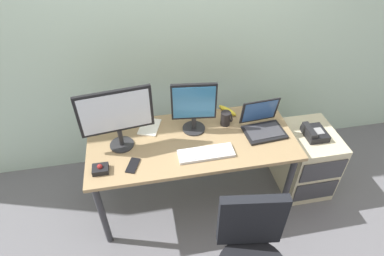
{
  "coord_description": "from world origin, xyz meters",
  "views": [
    {
      "loc": [
        -0.33,
        -1.78,
        2.39
      ],
      "look_at": [
        0.0,
        0.0,
        0.84
      ],
      "focal_mm": 30.01,
      "sensor_mm": 36.0,
      "label": 1
    }
  ],
  "objects_px": {
    "monitor_main": "(116,115)",
    "banana": "(227,110)",
    "coffee_mug": "(226,118)",
    "cell_phone": "(133,165)",
    "paper_notepad": "(149,127)",
    "file_cabinet": "(305,160)",
    "desk_phone": "(314,133)",
    "trackball_mouse": "(100,169)",
    "laptop": "(263,124)",
    "keyboard": "(206,153)",
    "monitor_side": "(194,106)"
  },
  "relations": [
    {
      "from": "file_cabinet",
      "to": "banana",
      "type": "relative_size",
      "value": 3.18
    },
    {
      "from": "keyboard",
      "to": "banana",
      "type": "distance_m",
      "value": 0.54
    },
    {
      "from": "monitor_side",
      "to": "cell_phone",
      "type": "bearing_deg",
      "value": -147.88
    },
    {
      "from": "monitor_side",
      "to": "trackball_mouse",
      "type": "relative_size",
      "value": 3.85
    },
    {
      "from": "desk_phone",
      "to": "monitor_main",
      "type": "bearing_deg",
      "value": 178.15
    },
    {
      "from": "keyboard",
      "to": "cell_phone",
      "type": "height_order",
      "value": "keyboard"
    },
    {
      "from": "banana",
      "to": "file_cabinet",
      "type": "bearing_deg",
      "value": -22.48
    },
    {
      "from": "monitor_main",
      "to": "trackball_mouse",
      "type": "height_order",
      "value": "monitor_main"
    },
    {
      "from": "paper_notepad",
      "to": "banana",
      "type": "height_order",
      "value": "banana"
    },
    {
      "from": "file_cabinet",
      "to": "banana",
      "type": "xyz_separation_m",
      "value": [
        -0.68,
        0.28,
        0.44
      ]
    },
    {
      "from": "monitor_main",
      "to": "banana",
      "type": "xyz_separation_m",
      "value": [
        0.89,
        0.25,
        -0.27
      ]
    },
    {
      "from": "coffee_mug",
      "to": "desk_phone",
      "type": "bearing_deg",
      "value": -11.6
    },
    {
      "from": "laptop",
      "to": "paper_notepad",
      "type": "xyz_separation_m",
      "value": [
        -0.88,
        0.19,
        -0.05
      ]
    },
    {
      "from": "coffee_mug",
      "to": "monitor_side",
      "type": "bearing_deg",
      "value": -176.88
    },
    {
      "from": "monitor_main",
      "to": "paper_notepad",
      "type": "bearing_deg",
      "value": 37.39
    },
    {
      "from": "monitor_main",
      "to": "banana",
      "type": "relative_size",
      "value": 2.73
    },
    {
      "from": "desk_phone",
      "to": "trackball_mouse",
      "type": "relative_size",
      "value": 1.82
    },
    {
      "from": "monitor_side",
      "to": "paper_notepad",
      "type": "xyz_separation_m",
      "value": [
        -0.35,
        0.08,
        -0.23
      ]
    },
    {
      "from": "desk_phone",
      "to": "coffee_mug",
      "type": "bearing_deg",
      "value": 168.4
    },
    {
      "from": "desk_phone",
      "to": "trackball_mouse",
      "type": "xyz_separation_m",
      "value": [
        -1.71,
        -0.19,
        0.11
      ]
    },
    {
      "from": "coffee_mug",
      "to": "cell_phone",
      "type": "distance_m",
      "value": 0.83
    },
    {
      "from": "monitor_main",
      "to": "cell_phone",
      "type": "distance_m",
      "value": 0.37
    },
    {
      "from": "file_cabinet",
      "to": "cell_phone",
      "type": "xyz_separation_m",
      "value": [
        -1.5,
        -0.19,
        0.43
      ]
    },
    {
      "from": "laptop",
      "to": "banana",
      "type": "bearing_deg",
      "value": 128.08
    },
    {
      "from": "desk_phone",
      "to": "monitor_main",
      "type": "relative_size",
      "value": 0.39
    },
    {
      "from": "coffee_mug",
      "to": "keyboard",
      "type": "bearing_deg",
      "value": -126.67
    },
    {
      "from": "monitor_main",
      "to": "laptop",
      "type": "relative_size",
      "value": 1.57
    },
    {
      "from": "file_cabinet",
      "to": "trackball_mouse",
      "type": "relative_size",
      "value": 5.5
    },
    {
      "from": "monitor_main",
      "to": "laptop",
      "type": "xyz_separation_m",
      "value": [
        1.1,
        -0.02,
        -0.24
      ]
    },
    {
      "from": "monitor_main",
      "to": "monitor_side",
      "type": "relative_size",
      "value": 1.23
    },
    {
      "from": "trackball_mouse",
      "to": "cell_phone",
      "type": "xyz_separation_m",
      "value": [
        0.22,
        0.01,
        -0.02
      ]
    },
    {
      "from": "file_cabinet",
      "to": "trackball_mouse",
      "type": "bearing_deg",
      "value": -173.29
    },
    {
      "from": "cell_phone",
      "to": "laptop",
      "type": "bearing_deg",
      "value": 32.65
    },
    {
      "from": "trackball_mouse",
      "to": "paper_notepad",
      "type": "bearing_deg",
      "value": 47.52
    },
    {
      "from": "desk_phone",
      "to": "laptop",
      "type": "height_order",
      "value": "laptop"
    },
    {
      "from": "desk_phone",
      "to": "banana",
      "type": "bearing_deg",
      "value": 156.08
    },
    {
      "from": "monitor_side",
      "to": "keyboard",
      "type": "bearing_deg",
      "value": -83.35
    },
    {
      "from": "file_cabinet",
      "to": "monitor_main",
      "type": "xyz_separation_m",
      "value": [
        -1.57,
        0.03,
        0.71
      ]
    },
    {
      "from": "monitor_main",
      "to": "coffee_mug",
      "type": "distance_m",
      "value": 0.87
    },
    {
      "from": "keyboard",
      "to": "coffee_mug",
      "type": "height_order",
      "value": "coffee_mug"
    },
    {
      "from": "coffee_mug",
      "to": "cell_phone",
      "type": "height_order",
      "value": "coffee_mug"
    },
    {
      "from": "desk_phone",
      "to": "laptop",
      "type": "distance_m",
      "value": 0.48
    },
    {
      "from": "laptop",
      "to": "paper_notepad",
      "type": "distance_m",
      "value": 0.9
    },
    {
      "from": "file_cabinet",
      "to": "cell_phone",
      "type": "height_order",
      "value": "cell_phone"
    },
    {
      "from": "cell_phone",
      "to": "coffee_mug",
      "type": "bearing_deg",
      "value": 44.45
    },
    {
      "from": "cell_phone",
      "to": "trackball_mouse",
      "type": "bearing_deg",
      "value": -156.54
    },
    {
      "from": "coffee_mug",
      "to": "paper_notepad",
      "type": "distance_m",
      "value": 0.62
    },
    {
      "from": "desk_phone",
      "to": "monitor_main",
      "type": "xyz_separation_m",
      "value": [
        -1.56,
        0.05,
        0.38
      ]
    },
    {
      "from": "file_cabinet",
      "to": "laptop",
      "type": "relative_size",
      "value": 1.83
    },
    {
      "from": "paper_notepad",
      "to": "laptop",
      "type": "bearing_deg",
      "value": -12.18
    }
  ]
}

